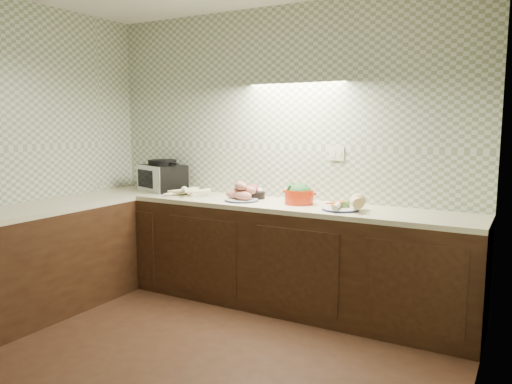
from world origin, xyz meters
The scene contains 8 objects.
room centered at (0.00, 0.00, 1.63)m, with size 3.60×3.60×2.60m.
counter centered at (-0.68, 0.68, 0.45)m, with size 3.60×3.60×0.90m.
toaster_oven centered at (-1.22, 1.62, 1.05)m, with size 0.52×0.46×0.31m.
parsnip_pile centered at (-0.78, 1.47, 0.93)m, with size 0.34×0.40×0.08m.
sweet_potato_plate centered at (-0.19, 1.45, 0.96)m, with size 0.31×0.30×0.17m.
onion_bowl centered at (-0.15, 1.62, 0.95)m, with size 0.17×0.17×0.13m.
dutch_oven centered at (0.31, 1.55, 0.98)m, with size 0.31×0.28×0.17m.
veg_plate centered at (0.78, 1.46, 0.95)m, with size 0.37×0.37×0.13m.
Camera 1 is at (2.03, -2.26, 1.59)m, focal length 35.00 mm.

